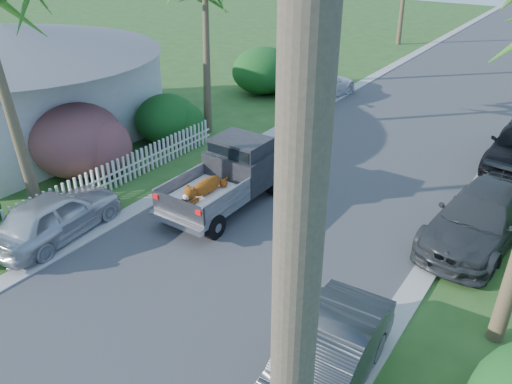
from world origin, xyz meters
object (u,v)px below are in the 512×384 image
Objects in this scene: pickup_truck at (236,172)px; parked_car_ln at (56,216)px; parked_car_rn at (322,364)px; parked_car_rm at (481,218)px; parked_car_lf at (322,85)px; house_left at (13,87)px.

pickup_truck is 1.27× the size of parked_car_ln.
parked_car_rn is 7.26m from parked_car_rm.
house_left is at bearing 62.23° from parked_car_lf.
parked_car_ln is at bearing -121.80° from pickup_truck.
parked_car_ln is at bearing 172.68° from parked_car_rn.
parked_car_lf is at bearing 143.43° from parked_car_rm.
parked_car_rm is 13.72m from parked_car_lf.
parked_car_rm is (1.18, 7.16, 0.04)m from parked_car_rn.
house_left reaches higher than parked_car_rn.
parked_car_lf is (0.00, 16.02, -0.03)m from parked_car_ln.
house_left reaches higher than parked_car_ln.
house_left is (-10.91, -0.63, 1.11)m from pickup_truck.
parked_car_rn is at bearing -92.71° from parked_car_rm.
house_left is at bearing -165.26° from parked_car_rm.
parked_car_lf is 0.50× the size of house_left.
parked_car_ln is 16.02m from parked_car_lf.
parked_car_rn is 0.83× the size of parked_car_rm.
parked_car_ln is at bearing -26.90° from house_left.
parked_car_rn is 17.50m from house_left.
parked_car_ln is 0.89× the size of parked_car_lf.
parked_car_lf is at bearing -95.84° from parked_car_ln.
parked_car_ln is 9.08m from house_left.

